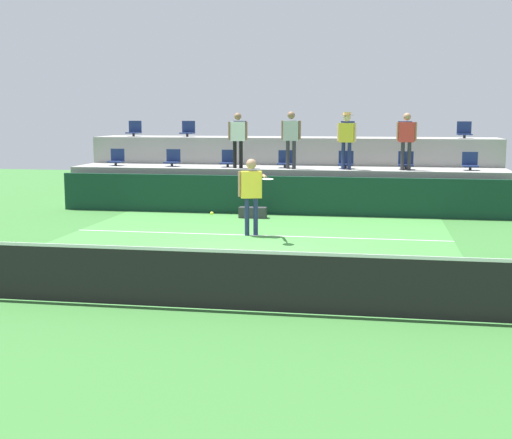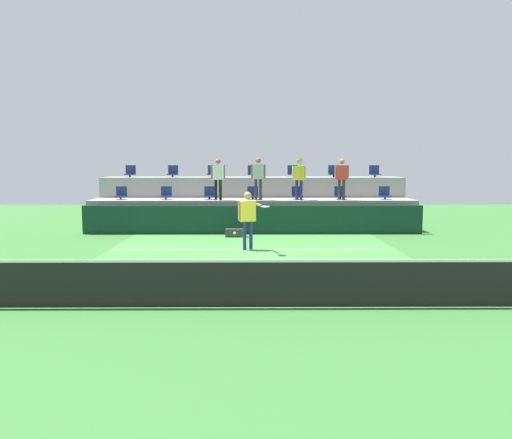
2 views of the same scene
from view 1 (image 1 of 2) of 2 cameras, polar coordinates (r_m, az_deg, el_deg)
name	(u,v)px [view 1 (image 1 of 2)]	position (r m, az deg, el deg)	size (l,w,h in m)	color
ground_plane	(238,256)	(14.35, -1.47, -2.95)	(40.00, 40.00, 0.00)	#336B2D
court_inner_paint	(247,247)	(15.31, -0.73, -2.20)	(9.00, 10.00, 0.01)	#3D7F38
court_service_line	(258,235)	(16.66, 0.16, -1.30)	(9.00, 0.06, 0.00)	white
tennis_net	(184,276)	(10.44, -5.83, -4.57)	(10.48, 0.08, 1.07)	black
sponsor_backboard	(279,195)	(20.11, 1.90, 1.96)	(13.00, 0.16, 1.10)	#0F3323
seating_tier_lower	(285,188)	(21.38, 2.39, 2.56)	(13.00, 1.80, 1.25)	gray
seating_tier_upper	(293,169)	(23.12, 2.99, 4.07)	(13.00, 1.80, 2.10)	gray
stadium_chair_lower_far_left	(117,159)	(22.57, -11.21, 4.86)	(0.44, 0.40, 0.52)	#2D2D33
stadium_chair_lower_left	(173,159)	(21.98, -6.76, 4.87)	(0.44, 0.40, 0.52)	#2D2D33
stadium_chair_lower_mid_left	(228,160)	(21.54, -2.26, 4.85)	(0.44, 0.40, 0.52)	#2D2D33
stadium_chair_lower_center	(285,160)	(21.24, 2.39, 4.79)	(0.44, 0.40, 0.52)	#2D2D33
stadium_chair_lower_mid_right	(346,161)	(21.08, 7.28, 4.70)	(0.44, 0.40, 0.52)	#2D2D33
stadium_chair_lower_right	(406,162)	(21.07, 12.03, 4.58)	(0.44, 0.40, 0.52)	#2D2D33
stadium_chair_lower_far_right	(470,163)	(21.22, 16.93, 4.42)	(0.44, 0.40, 0.52)	#2D2D33
stadium_chair_upper_far_left	(134,130)	(24.23, -9.82, 7.16)	(0.44, 0.40, 0.52)	#2D2D33
stadium_chair_upper_left	(188,130)	(23.67, -5.53, 7.21)	(0.44, 0.40, 0.52)	#2D2D33
stadium_chair_upper_mid_left	(239,130)	(23.27, -1.35, 7.22)	(0.44, 0.40, 0.52)	#2D2D33
stadium_chair_upper_center	(293,131)	(22.99, 3.00, 7.20)	(0.44, 0.40, 0.52)	#2D2D33
stadium_chair_upper_mid_right	(347,131)	(22.84, 7.41, 7.13)	(0.44, 0.40, 0.52)	#2D2D33
stadium_chair_upper_right	(405,131)	(22.83, 11.96, 7.02)	(0.44, 0.40, 0.52)	#2D2D33
stadium_chair_upper_far_right	(464,131)	(22.96, 16.50, 6.86)	(0.44, 0.40, 0.52)	#2D2D33
tennis_player	(252,188)	(16.52, -0.35, 2.54)	(1.00, 1.18, 1.82)	navy
spectator_in_white	(238,135)	(21.05, -1.48, 6.84)	(0.58, 0.26, 1.63)	black
spectator_leaning_on_rail	(291,134)	(20.80, 2.85, 6.89)	(0.59, 0.24, 1.67)	#2D2D33
spectator_with_hat	(347,135)	(20.66, 7.35, 6.82)	(0.57, 0.44, 1.66)	navy
spectator_in_grey	(406,136)	(20.65, 12.08, 6.62)	(0.58, 0.22, 1.63)	#2D2D33
tennis_ball	(212,213)	(14.05, -3.60, 0.50)	(0.07, 0.07, 0.07)	#CCE033
equipment_bag	(253,213)	(19.48, -0.27, 0.57)	(0.76, 0.28, 0.30)	#333338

